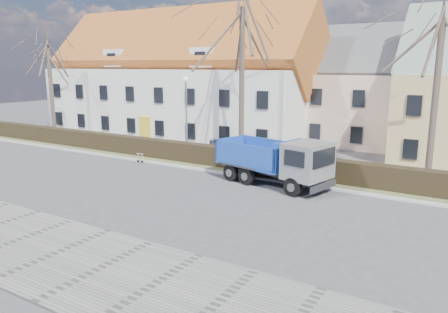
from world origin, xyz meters
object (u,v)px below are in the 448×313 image
Objects in this scene: dump_truck at (269,160)px; streetlight at (186,118)px; cart_frame at (137,157)px; parked_car_a at (232,144)px.

streetlight is at bearing 172.21° from dump_truck.
cart_frame is (-2.21, -2.76, -2.58)m from streetlight.
parked_car_a is at bearing 146.10° from dump_truck.
dump_truck is 1.18× the size of streetlight.
dump_truck is at bearing -20.90° from streetlight.
parked_car_a is (3.66, 6.70, 0.24)m from cart_frame.
streetlight reaches higher than dump_truck.
cart_frame is (-10.15, 0.27, -1.02)m from dump_truck.
streetlight reaches higher than cart_frame.
parked_car_a is at bearing 69.87° from streetlight.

